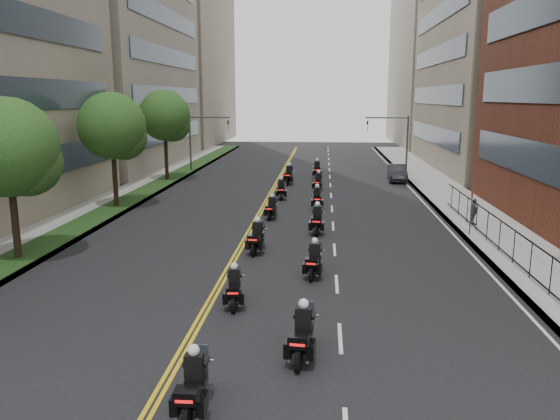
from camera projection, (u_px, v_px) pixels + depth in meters
The scene contains 25 objects.
sidewalk_right at pixel (467, 210), 35.73m from camera, with size 4.00×90.00×0.15m, color gray.
sidewalk_left at pixel (111, 204), 37.62m from camera, with size 4.00×90.00×0.15m, color gray.
grass_strip at pixel (122, 203), 37.53m from camera, with size 2.00×90.00×0.04m, color #153212.
building_right_tan at pixel (516, 18), 54.40m from camera, with size 15.11×28.00×30.00m.
building_right_far at pixel (448, 59), 84.08m from camera, with size 15.00×28.00×26.00m, color gray.
building_left_mid at pixel (92, 3), 57.40m from camera, with size 16.11×28.00×34.00m.
building_left_far at pixel (172, 61), 87.49m from camera, with size 16.00×28.00×26.00m, color gray.
iron_fence at pixel (522, 253), 22.96m from camera, with size 0.05×28.00×1.50m.
street_trees at pixel (78, 137), 30.27m from camera, with size 4.40×38.40×7.98m.
traffic_signal_right at pixel (397, 136), 51.78m from camera, with size 4.09×0.20×5.60m.
traffic_signal_left at pixel (200, 135), 53.28m from camera, with size 4.09×0.20×5.60m.
motorcycle_0 at pixel (193, 387), 12.80m from camera, with size 0.52×2.26×1.67m.
motorcycle_1 at pixel (303, 336), 15.44m from camera, with size 0.68×2.38×1.76m.
motorcycle_2 at pixel (234, 289), 19.43m from camera, with size 0.60×2.12×1.57m.
motorcycle_3 at pixel (314, 261), 22.61m from camera, with size 0.66×2.21×1.63m.
motorcycle_4 at pixel (257, 239), 26.12m from camera, with size 0.63×2.33×1.72m.
motorcycle_5 at pixel (317, 221), 29.74m from camera, with size 0.57×2.38×1.75m.
motorcycle_6 at pixel (272, 209), 33.40m from camera, with size 0.60×2.09×1.54m.
motorcycle_7 at pixel (317, 199), 36.18m from camera, with size 0.53×2.29×1.69m.
motorcycle_8 at pixel (281, 190), 39.79m from camera, with size 0.59×2.25×1.66m.
motorcycle_9 at pixel (318, 183), 43.17m from camera, with size 0.68×2.25×1.66m.
motorcycle_10 at pixel (289, 176), 46.49m from camera, with size 0.69×2.49×1.84m.
motorcycle_11 at pixel (317, 170), 49.91m from camera, with size 0.58×2.49×1.83m.
parked_sedan at pixel (397, 173), 48.32m from camera, with size 1.54×4.40×1.45m, color black.
pedestrian_c at pixel (474, 212), 31.11m from camera, with size 0.89×0.37×1.51m, color #45444C.
Camera 1 is at (2.60, -10.86, 7.34)m, focal length 35.00 mm.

